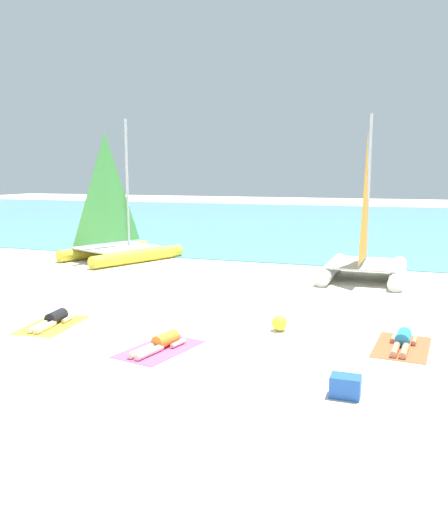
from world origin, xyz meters
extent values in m
plane|color=beige|center=(0.00, 10.00, 0.00)|extent=(120.00, 120.00, 0.00)
cube|color=#5BB2C1|center=(0.00, 30.95, 0.03)|extent=(120.00, 40.00, 0.05)
cylinder|color=white|center=(2.66, 9.17, 0.25)|extent=(0.54, 4.41, 0.50)
cylinder|color=white|center=(4.96, 9.15, 0.25)|extent=(0.54, 4.41, 0.50)
cube|color=silver|center=(3.81, 8.95, 0.53)|extent=(2.33, 2.84, 0.06)
cylinder|color=silver|center=(3.81, 9.58, 3.12)|extent=(0.10, 0.10, 5.24)
pyramid|color=orange|center=(3.80, 8.54, 2.97)|extent=(0.08, 2.31, 4.40)
cylinder|color=yellow|center=(-7.52, 10.28, 0.26)|extent=(2.28, 4.39, 0.52)
cylinder|color=yellow|center=(-5.33, 9.33, 0.26)|extent=(2.28, 4.39, 0.52)
cube|color=silver|center=(-6.51, 9.61, 0.55)|extent=(3.34, 3.62, 0.07)
cylinder|color=silver|center=(-6.25, 10.20, 3.23)|extent=(0.11, 0.11, 5.42)
pyramid|color=#4CA54C|center=(-6.67, 9.22, 3.07)|extent=(1.00, 2.22, 4.55)
cube|color=yellow|center=(-2.88, 0.40, 0.01)|extent=(1.29, 2.00, 0.01)
cylinder|color=black|center=(-2.90, 0.60, 0.16)|extent=(0.36, 0.65, 0.30)
sphere|color=beige|center=(-2.94, 1.00, 0.16)|extent=(0.22, 0.22, 0.22)
cylinder|color=beige|center=(-2.92, -0.06, 0.08)|extent=(0.22, 0.79, 0.14)
cylinder|color=beige|center=(-2.74, -0.04, 0.08)|extent=(0.22, 0.79, 0.14)
cylinder|color=beige|center=(-3.13, 0.73, 0.07)|extent=(0.15, 0.46, 0.10)
cylinder|color=beige|center=(-2.70, 0.77, 0.07)|extent=(0.15, 0.46, 0.10)
cube|color=#D84C99|center=(0.42, -0.37, 0.01)|extent=(1.48, 2.09, 0.01)
cylinder|color=orange|center=(0.46, -0.18, 0.16)|extent=(0.43, 0.67, 0.30)
sphere|color=beige|center=(0.55, 0.22, 0.16)|extent=(0.22, 0.22, 0.22)
cylinder|color=beige|center=(0.24, -0.79, 0.08)|extent=(0.30, 0.79, 0.14)
cylinder|color=beige|center=(0.41, -0.83, 0.08)|extent=(0.30, 0.79, 0.14)
cylinder|color=beige|center=(0.28, 0.02, 0.07)|extent=(0.19, 0.46, 0.10)
cylinder|color=beige|center=(0.71, -0.07, 0.07)|extent=(0.19, 0.46, 0.10)
cube|color=#EA5933|center=(5.26, 1.48, 0.01)|extent=(1.25, 1.98, 0.01)
cylinder|color=#268CCC|center=(5.28, 1.68, 0.16)|extent=(0.35, 0.64, 0.30)
sphere|color=tan|center=(5.31, 2.08, 0.16)|extent=(0.22, 0.22, 0.22)
cylinder|color=tan|center=(5.13, 1.04, 0.08)|extent=(0.20, 0.79, 0.14)
cylinder|color=tan|center=(5.31, 1.02, 0.08)|extent=(0.20, 0.79, 0.14)
cylinder|color=tan|center=(5.07, 1.85, 0.07)|extent=(0.14, 0.46, 0.10)
cylinder|color=tan|center=(5.51, 1.81, 0.07)|extent=(0.14, 0.46, 0.10)
sphere|color=yellow|center=(2.49, 1.79, 0.18)|extent=(0.37, 0.37, 0.37)
cube|color=blue|center=(4.42, -1.53, 0.18)|extent=(0.50, 0.36, 0.36)
camera|label=1|loc=(5.32, -10.20, 3.70)|focal=37.59mm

